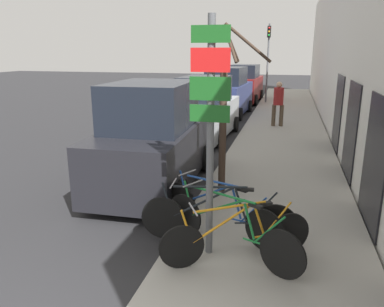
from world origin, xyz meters
The scene contains 15 objects.
ground_plane centered at (0.00, 11.20, 0.00)m, with size 80.00×80.00×0.00m, color #28282B.
sidewalk_curb centered at (2.60, 14.00, 0.07)m, with size 3.20×32.00×0.15m.
building_facade centered at (4.35, 13.92, 3.23)m, with size 0.23×32.00×6.50m.
signpost centered at (1.70, 3.28, 2.10)m, with size 0.57×0.13×3.47m.
bicycle_0 centered at (2.14, 3.17, 0.54)m, with size 2.05×1.14×0.90m.
bicycle_1 centered at (1.99, 3.32, 0.56)m, with size 2.24×1.26×0.97m.
bicycle_2 centered at (1.77, 3.62, 0.57)m, with size 2.50×0.44×0.99m.
bicycle_3 centered at (1.72, 3.95, 0.55)m, with size 2.20×1.13×0.94m.
parked_car_0 centered at (-0.25, 6.23, 1.11)m, with size 2.22×4.53×2.47m.
parked_car_1 centered at (-0.23, 11.65, 1.01)m, with size 2.09×4.30×2.26m.
parked_car_2 centered at (-0.30, 16.84, 1.08)m, with size 2.25×4.51×2.38m.
parked_car_3 centered at (-0.06, 21.88, 1.07)m, with size 2.18×4.33×2.33m.
pedestrian_near centered at (2.31, 13.81, 1.19)m, with size 0.47×0.40×1.80m.
street_tree centered at (1.44, 5.93, 1.84)m, with size 1.49×1.04×3.54m.
traffic_light centered at (1.36, 21.15, 3.03)m, with size 0.20×0.30×4.50m.
Camera 1 is at (2.75, -1.77, 3.14)m, focal length 35.00 mm.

